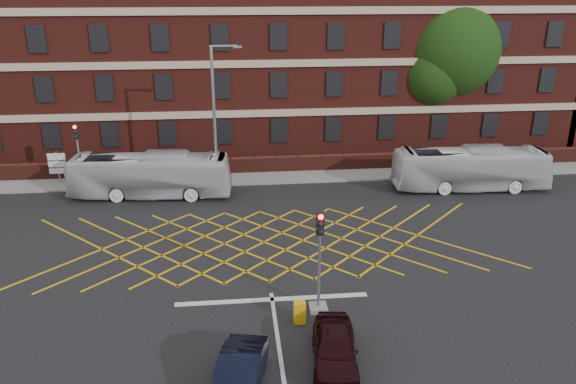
{
  "coord_description": "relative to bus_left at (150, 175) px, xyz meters",
  "views": [
    {
      "loc": [
        -1.41,
        -23.66,
        12.41
      ],
      "look_at": [
        1.18,
        1.5,
        2.86
      ],
      "focal_mm": 35.0,
      "sensor_mm": 36.0,
      "label": 1
    }
  ],
  "objects": [
    {
      "name": "stop_line",
      "position": [
        6.43,
        -12.7,
        -1.34
      ],
      "size": [
        8.0,
        0.3,
        0.02
      ],
      "primitive_type": "cube",
      "color": "silver",
      "rests_on": "ground"
    },
    {
      "name": "boundary_wall",
      "position": [
        6.43,
        3.8,
        -0.8
      ],
      "size": [
        56.0,
        0.5,
        1.1
      ],
      "primitive_type": "cube",
      "color": "#501D15",
      "rests_on": "ground"
    },
    {
      "name": "bus_left",
      "position": [
        0.0,
        0.0,
        0.0
      ],
      "size": [
        9.86,
        3.1,
        2.7
      ],
      "primitive_type": "imported",
      "rotation": [
        0.0,
        0.0,
        1.48
      ],
      "color": "silver",
      "rests_on": "ground"
    },
    {
      "name": "box_junction_hatching",
      "position": [
        6.43,
        -7.2,
        -1.34
      ],
      "size": [
        8.22,
        8.22,
        0.02
      ],
      "primitive_type": "cube",
      "rotation": [
        0.0,
        0.0,
        0.79
      ],
      "color": "#CC990C",
      "rests_on": "ground"
    },
    {
      "name": "bus_right",
      "position": [
        19.86,
        -0.76,
        -0.01
      ],
      "size": [
        9.77,
        2.79,
        2.69
      ],
      "primitive_type": "imported",
      "rotation": [
        0.0,
        0.0,
        1.52
      ],
      "color": "silver",
      "rests_on": "ground"
    },
    {
      "name": "utility_cabinet",
      "position": [
        7.37,
        -14.45,
        -0.9
      ],
      "size": [
        0.45,
        0.36,
        0.9
      ],
      "primitive_type": "cube",
      "color": "#E1AB0D",
      "rests_on": "ground"
    },
    {
      "name": "ground",
      "position": [
        6.43,
        -9.2,
        -1.35
      ],
      "size": [
        120.0,
        120.0,
        0.0
      ],
      "primitive_type": "plane",
      "color": "black",
      "rests_on": "ground"
    },
    {
      "name": "far_pavement",
      "position": [
        6.43,
        2.8,
        -1.29
      ],
      "size": [
        60.0,
        3.0,
        0.12
      ],
      "primitive_type": "cube",
      "color": "slate",
      "rests_on": "ground"
    },
    {
      "name": "direction_signs",
      "position": [
        -6.19,
        2.69,
        0.03
      ],
      "size": [
        1.1,
        0.16,
        2.2
      ],
      "color": "gray",
      "rests_on": "ground"
    },
    {
      "name": "street_lamp",
      "position": [
        4.08,
        0.03,
        1.74
      ],
      "size": [
        2.25,
        1.0,
        8.99
      ],
      "color": "slate",
      "rests_on": "ground"
    },
    {
      "name": "car_navy",
      "position": [
        4.95,
        -18.22,
        -0.71
      ],
      "size": [
        2.18,
        4.08,
        1.28
      ],
      "primitive_type": "imported",
      "rotation": [
        0.0,
        0.0,
        -0.22
      ],
      "color": "black",
      "rests_on": "ground"
    },
    {
      "name": "car_maroon",
      "position": [
        8.26,
        -17.05,
        -0.71
      ],
      "size": [
        2.0,
        3.94,
        1.29
      ],
      "primitive_type": "imported",
      "rotation": [
        0.0,
        0.0,
        -0.13
      ],
      "color": "black",
      "rests_on": "ground"
    },
    {
      "name": "victorian_building",
      "position": [
        6.68,
        12.79,
        6.48
      ],
      "size": [
        51.0,
        12.17,
        20.4
      ],
      "color": "#5C1D17",
      "rests_on": "ground"
    },
    {
      "name": "deciduous_tree",
      "position": [
        21.42,
        8.63,
        5.72
      ],
      "size": [
        7.63,
        7.41,
        11.3
      ],
      "color": "black",
      "rests_on": "ground"
    },
    {
      "name": "traffic_light_far",
      "position": [
        -4.43,
        1.5,
        0.41
      ],
      "size": [
        0.7,
        0.7,
        4.27
      ],
      "color": "slate",
      "rests_on": "ground"
    },
    {
      "name": "traffic_light_near",
      "position": [
        8.22,
        -13.67,
        0.41
      ],
      "size": [
        0.7,
        0.7,
        4.27
      ],
      "color": "slate",
      "rests_on": "ground"
    }
  ]
}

